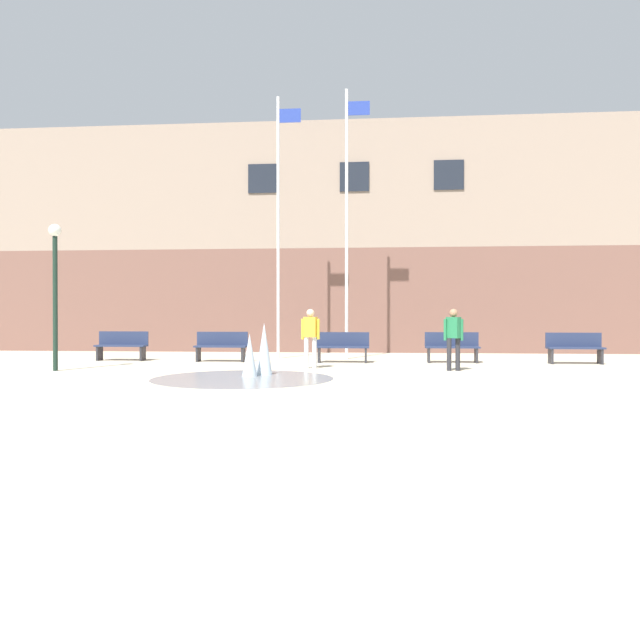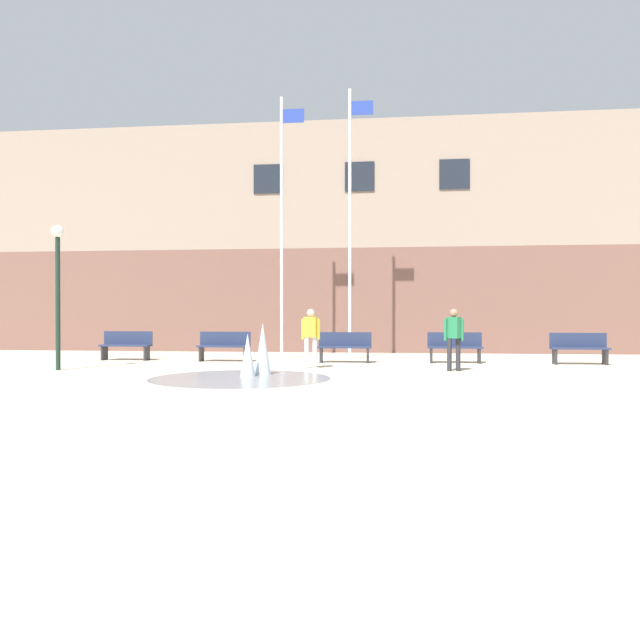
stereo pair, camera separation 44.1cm
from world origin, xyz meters
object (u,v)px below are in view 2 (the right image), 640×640
at_px(park_bench_center, 345,347).
at_px(park_bench_far_right, 579,348).
at_px(adult_near_bench, 311,334).
at_px(flagpole_right, 351,216).
at_px(park_bench_far_left, 126,345).
at_px(flagpole_left, 282,220).
at_px(park_bench_left_of_flagpoles, 224,346).
at_px(park_bench_under_right_flagpole, 455,347).
at_px(adult_in_red, 454,335).
at_px(lamp_post_left_lane, 58,275).

height_order(park_bench_center, park_bench_far_right, same).
height_order(adult_near_bench, flagpole_right, flagpole_right).
relative_size(park_bench_far_left, flagpole_left, 0.19).
height_order(park_bench_left_of_flagpoles, park_bench_under_right_flagpole, same).
xyz_separation_m(park_bench_left_of_flagpoles, flagpole_right, (3.81, 1.49, 4.15)).
relative_size(park_bench_left_of_flagpoles, park_bench_under_right_flagpole, 1.00).
distance_m(park_bench_under_right_flagpole, adult_in_red, 2.78).
height_order(park_bench_far_left, park_bench_center, same).
bearing_deg(adult_near_bench, park_bench_far_left, 172.49).
xyz_separation_m(park_bench_far_left, adult_near_bench, (6.20, -2.32, 0.45)).
relative_size(park_bench_under_right_flagpole, flagpole_left, 0.19).
xyz_separation_m(park_bench_left_of_flagpoles, park_bench_under_right_flagpole, (7.01, 0.17, 0.00)).
xyz_separation_m(park_bench_under_right_flagpole, flagpole_right, (-3.20, 1.32, 4.15)).
bearing_deg(park_bench_far_left, park_bench_far_right, -0.40).
xyz_separation_m(park_bench_left_of_flagpoles, adult_near_bench, (2.98, -2.17, 0.45)).
xyz_separation_m(park_bench_center, flagpole_left, (-2.17, 1.55, 4.06)).
height_order(park_bench_left_of_flagpoles, flagpole_left, flagpole_left).
height_order(park_bench_far_right, adult_near_bench, adult_near_bench).
bearing_deg(park_bench_under_right_flagpole, park_bench_far_left, -179.84).
relative_size(park_bench_far_left, park_bench_left_of_flagpoles, 1.00).
bearing_deg(park_bench_far_right, adult_in_red, -145.72).
relative_size(park_bench_far_left, adult_near_bench, 1.01).
height_order(park_bench_left_of_flagpoles, adult_in_red, adult_in_red).
distance_m(park_bench_under_right_flagpole, flagpole_left, 6.92).
relative_size(park_bench_far_left, lamp_post_left_lane, 0.43).
bearing_deg(park_bench_far_right, park_bench_left_of_flagpoles, -179.74).
xyz_separation_m(adult_in_red, flagpole_right, (-2.91, 4.05, 3.69)).
distance_m(park_bench_left_of_flagpoles, adult_near_bench, 3.72).
xyz_separation_m(park_bench_left_of_flagpoles, adult_in_red, (6.71, -2.55, 0.45)).
bearing_deg(park_bench_under_right_flagpole, adult_near_bench, -149.75).
distance_m(adult_in_red, flagpole_right, 6.20).
height_order(park_bench_center, lamp_post_left_lane, lamp_post_left_lane).
relative_size(park_bench_left_of_flagpoles, lamp_post_left_lane, 0.43).
height_order(adult_in_red, flagpole_right, flagpole_right).
relative_size(adult_near_bench, flagpole_right, 0.18).
bearing_deg(park_bench_under_right_flagpole, flagpole_right, 157.58).
xyz_separation_m(flagpole_left, lamp_post_left_lane, (-5.03, -4.95, -2.07)).
distance_m(adult_near_bench, lamp_post_left_lane, 6.75).
height_order(park_bench_left_of_flagpoles, lamp_post_left_lane, lamp_post_left_lane).
height_order(adult_near_bench, lamp_post_left_lane, lamp_post_left_lane).
height_order(park_bench_under_right_flagpole, lamp_post_left_lane, lamp_post_left_lane).
bearing_deg(lamp_post_left_lane, adult_in_red, 5.09).
bearing_deg(park_bench_center, park_bench_left_of_flagpoles, 179.19).
xyz_separation_m(flagpole_right, lamp_post_left_lane, (-7.27, -4.95, -2.16)).
xyz_separation_m(park_bench_under_right_flagpole, adult_in_red, (-0.29, -2.73, 0.45)).
xyz_separation_m(park_bench_far_left, flagpole_left, (4.77, 1.35, 4.06)).
distance_m(adult_near_bench, adult_in_red, 3.75).
height_order(park_bench_center, flagpole_right, flagpole_right).
bearing_deg(adult_near_bench, park_bench_left_of_flagpoles, 156.91).
distance_m(park_bench_far_right, flagpole_left, 9.95).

